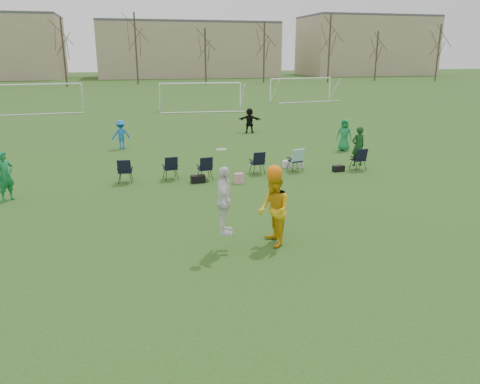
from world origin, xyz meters
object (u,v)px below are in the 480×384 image
object	(u,v)px
goal_left	(38,90)
goal_right	(301,83)
fielder_green_near	(5,176)
center_contest	(257,206)
fielder_black	(250,120)
fielder_blue	(121,134)
fielder_green_far	(344,135)
goal_mid	(201,89)

from	to	relation	value
goal_left	goal_right	bearing A→B (deg)	3.75
goal_right	fielder_green_near	bearing A→B (deg)	-134.42
fielder_green_near	center_contest	distance (m)	9.51
fielder_black	fielder_blue	bearing A→B (deg)	44.00
goal_right	center_contest	bearing A→B (deg)	-120.92
fielder_black	goal_left	size ratio (longest dim) A/B	0.22
fielder_green_far	goal_left	bearing A→B (deg)	167.52
goal_left	fielder_green_near	bearing A→B (deg)	-89.02
fielder_blue	fielder_black	xyz separation A→B (m)	(8.14, 3.46, 0.03)
goal_mid	fielder_blue	bearing A→B (deg)	-109.26
fielder_green_far	center_contest	distance (m)	13.87
fielder_green_far	goal_mid	xyz separation A→B (m)	(-4.25, 20.16, 1.09)
center_contest	goal_left	distance (m)	34.96
center_contest	goal_left	xyz separation A→B (m)	(-10.17, 33.44, 0.78)
fielder_green_near	fielder_black	size ratio (longest dim) A/B	1.11
goal_left	center_contest	bearing A→B (deg)	-78.08
fielder_green_far	fielder_black	world-z (taller)	fielder_green_far
fielder_black	goal_mid	bearing A→B (deg)	-64.92
fielder_green_far	goal_mid	bearing A→B (deg)	139.95
fielder_black	fielder_green_far	bearing A→B (deg)	136.49
fielder_green_near	goal_mid	bearing A→B (deg)	19.19
fielder_green_far	goal_right	xyz separation A→B (m)	(7.75, 26.16, 1.09)
fielder_green_near	fielder_black	xyz separation A→B (m)	(12.08, 12.09, -0.08)
fielder_blue	fielder_black	bearing A→B (deg)	-172.52
goal_left	goal_mid	size ratio (longest dim) A/B	1.00
fielder_black	goal_right	world-z (taller)	goal_right
goal_left	goal_right	size ratio (longest dim) A/B	1.01
fielder_green_far	goal_right	bearing A→B (deg)	111.54
goal_left	fielder_green_far	bearing A→B (deg)	-55.54
fielder_blue	center_contest	xyz separation A→B (m)	(3.36, -14.72, 0.38)
goal_right	goal_mid	bearing A→B (deg)	-161.43
fielder_blue	goal_right	size ratio (longest dim) A/B	0.21
fielder_green_far	center_contest	bearing A→B (deg)	-87.56
fielder_blue	center_contest	distance (m)	15.10
fielder_black	goal_left	world-z (taller)	goal_left
fielder_blue	goal_mid	bearing A→B (deg)	-128.80
fielder_green_near	goal_left	world-z (taller)	goal_left
fielder_blue	goal_mid	size ratio (longest dim) A/B	0.21
fielder_black	center_contest	size ratio (longest dim) A/B	0.59
fielder_green_far	goal_right	size ratio (longest dim) A/B	0.23
fielder_blue	goal_left	distance (m)	19.95
fielder_blue	goal_left	world-z (taller)	goal_left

